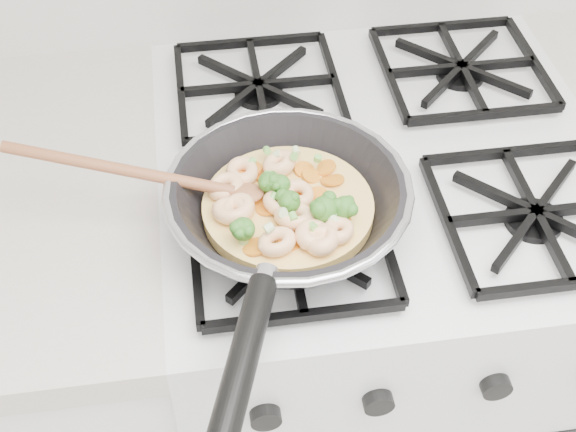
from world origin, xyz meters
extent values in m
cube|color=silver|center=(0.00, 1.70, 0.45)|extent=(0.60, 0.60, 0.90)
cube|color=black|center=(0.00, 1.70, 0.91)|extent=(0.56, 0.56, 0.02)
torus|color=#BBBAC2|center=(-0.15, 1.58, 0.98)|extent=(0.29, 0.29, 0.01)
cylinder|color=black|center=(-0.22, 1.35, 0.97)|extent=(0.09, 0.19, 0.03)
cylinder|color=#FED16E|center=(-0.15, 1.58, 0.94)|extent=(0.20, 0.20, 0.02)
ellipsoid|color=#985837|center=(-0.20, 1.59, 0.96)|extent=(0.05, 0.04, 0.01)
cylinder|color=#985837|center=(-0.34, 1.62, 0.99)|extent=(0.26, 0.08, 0.06)
torus|color=#FFCD96|center=(-0.19, 1.63, 0.96)|extent=(0.05, 0.05, 0.02)
torus|color=#FFCD96|center=(-0.10, 1.52, 0.96)|extent=(0.06, 0.06, 0.02)
torus|color=#FFCD96|center=(-0.15, 1.63, 0.96)|extent=(0.06, 0.06, 0.02)
torus|color=#FFCD96|center=(-0.21, 1.56, 0.96)|extent=(0.06, 0.07, 0.02)
torus|color=#FFCD96|center=(-0.21, 1.57, 0.96)|extent=(0.06, 0.06, 0.02)
torus|color=#FFCD96|center=(-0.14, 1.55, 0.96)|extent=(0.06, 0.06, 0.02)
torus|color=#FFCD96|center=(-0.16, 1.57, 0.96)|extent=(0.06, 0.06, 0.02)
torus|color=#FFCD96|center=(-0.17, 1.51, 0.96)|extent=(0.06, 0.06, 0.02)
torus|color=#FFCD96|center=(-0.12, 1.53, 0.96)|extent=(0.06, 0.06, 0.02)
torus|color=#FFCD96|center=(-0.13, 1.58, 0.96)|extent=(0.05, 0.05, 0.02)
torus|color=#FFCD96|center=(-0.22, 1.60, 0.96)|extent=(0.06, 0.06, 0.02)
torus|color=#FFCD96|center=(-0.13, 1.52, 0.96)|extent=(0.07, 0.07, 0.03)
torus|color=#FFCD96|center=(-0.12, 1.51, 0.96)|extent=(0.06, 0.06, 0.03)
ellipsoid|color=#3D7C28|center=(-0.11, 1.54, 0.97)|extent=(0.04, 0.04, 0.03)
ellipsoid|color=#3D7C28|center=(-0.09, 1.54, 0.97)|extent=(0.03, 0.03, 0.03)
ellipsoid|color=#3D7C28|center=(-0.20, 1.53, 0.97)|extent=(0.03, 0.03, 0.03)
ellipsoid|color=#3D7C28|center=(-0.15, 1.59, 0.97)|extent=(0.03, 0.03, 0.02)
ellipsoid|color=#3D7C28|center=(-0.17, 1.59, 0.97)|extent=(0.03, 0.03, 0.02)
ellipsoid|color=#3D7C28|center=(-0.15, 1.56, 0.97)|extent=(0.03, 0.03, 0.03)
cylinder|color=orange|center=(-0.19, 1.51, 0.95)|extent=(0.04, 0.04, 0.01)
cylinder|color=orange|center=(-0.09, 1.61, 0.95)|extent=(0.03, 0.03, 0.01)
cylinder|color=orange|center=(-0.20, 1.58, 0.95)|extent=(0.04, 0.04, 0.01)
cylinder|color=orange|center=(-0.12, 1.63, 0.95)|extent=(0.03, 0.03, 0.01)
cylinder|color=orange|center=(-0.11, 1.58, 0.95)|extent=(0.04, 0.04, 0.01)
cylinder|color=orange|center=(-0.09, 1.54, 0.95)|extent=(0.03, 0.03, 0.01)
cylinder|color=orange|center=(-0.10, 1.63, 0.95)|extent=(0.03, 0.03, 0.01)
cylinder|color=orange|center=(-0.15, 1.52, 0.95)|extent=(0.04, 0.04, 0.01)
cylinder|color=orange|center=(-0.13, 1.58, 0.95)|extent=(0.04, 0.04, 0.01)
cylinder|color=orange|center=(-0.17, 1.57, 0.95)|extent=(0.03, 0.03, 0.01)
cylinder|color=orange|center=(-0.17, 1.63, 0.95)|extent=(0.03, 0.03, 0.01)
cylinder|color=orange|center=(-0.18, 1.64, 0.95)|extent=(0.04, 0.04, 0.00)
cylinder|color=orange|center=(-0.11, 1.62, 0.95)|extent=(0.03, 0.03, 0.01)
cylinder|color=orange|center=(-0.19, 1.63, 0.95)|extent=(0.03, 0.03, 0.01)
cylinder|color=orange|center=(-0.19, 1.59, 0.95)|extent=(0.03, 0.03, 0.01)
cylinder|color=#71BE4C|center=(-0.16, 1.59, 0.97)|extent=(0.01, 0.01, 0.01)
cylinder|color=#71BE4C|center=(-0.15, 1.54, 0.97)|extent=(0.01, 0.01, 0.01)
cylinder|color=beige|center=(-0.11, 1.55, 0.97)|extent=(0.01, 0.01, 0.01)
cylinder|color=#71BE4C|center=(-0.13, 1.63, 0.98)|extent=(0.01, 0.01, 0.01)
cylinder|color=#71BE4C|center=(-0.18, 1.64, 0.97)|extent=(0.01, 0.01, 0.01)
cylinder|color=beige|center=(-0.18, 1.52, 0.98)|extent=(0.01, 0.01, 0.01)
cylinder|color=beige|center=(-0.10, 1.54, 0.97)|extent=(0.01, 0.01, 0.01)
cylinder|color=#71BE4C|center=(-0.16, 1.57, 0.97)|extent=(0.01, 0.01, 0.01)
cylinder|color=beige|center=(-0.16, 1.54, 0.97)|extent=(0.01, 0.01, 0.01)
cylinder|color=#71BE4C|center=(-0.13, 1.52, 0.97)|extent=(0.01, 0.01, 0.01)
cylinder|color=#71BE4C|center=(-0.10, 1.63, 0.97)|extent=(0.01, 0.01, 0.01)
cylinder|color=#71BE4C|center=(-0.16, 1.65, 0.97)|extent=(0.01, 0.01, 0.01)
cylinder|color=beige|center=(-0.10, 1.53, 0.97)|extent=(0.01, 0.01, 0.01)
cylinder|color=beige|center=(-0.15, 1.64, 0.97)|extent=(0.01, 0.01, 0.01)
cylinder|color=#71BE4C|center=(-0.17, 1.60, 0.98)|extent=(0.01, 0.01, 0.01)
cylinder|color=beige|center=(-0.13, 1.65, 0.97)|extent=(0.01, 0.01, 0.01)
camera|label=1|loc=(-0.24, 0.95, 1.59)|focal=48.59mm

